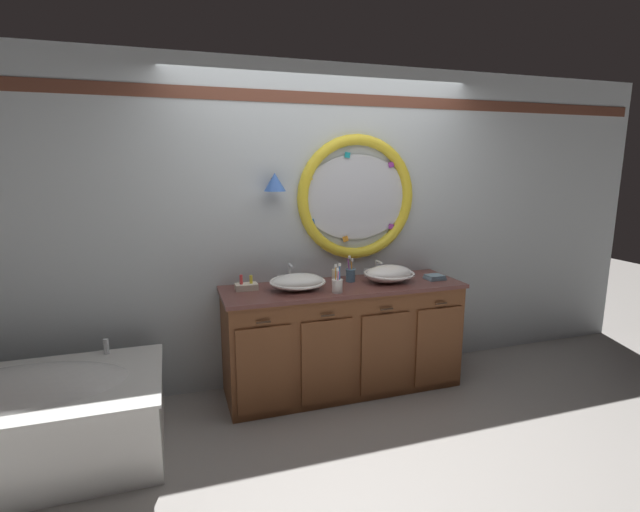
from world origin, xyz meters
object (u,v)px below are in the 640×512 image
object	(u,v)px
toothbrush_holder_left	(337,285)
bathtub	(24,418)
folded_hand_towel	(435,277)
toiletry_basket	(246,286)
soap_dispenser	(336,277)
toothbrush_holder_right	(351,275)
sink_basin_left	(298,282)
sink_basin_right	(389,274)

from	to	relation	value
toothbrush_holder_left	bathtub	bearing A→B (deg)	-175.83
folded_hand_towel	toiletry_basket	size ratio (longest dim) A/B	0.89
soap_dispenser	toothbrush_holder_right	bearing A→B (deg)	23.71
bathtub	soap_dispenser	xyz separation A→B (m)	(2.13, 0.36, 0.63)
sink_basin_left	toiletry_basket	xyz separation A→B (m)	(-0.37, 0.13, -0.03)
bathtub	toothbrush_holder_left	xyz separation A→B (m)	(2.07, 0.15, 0.62)
toothbrush_holder_right	soap_dispenser	xyz separation A→B (m)	(-0.15, -0.07, 0.01)
toothbrush_holder_left	toiletry_basket	xyz separation A→B (m)	(-0.63, 0.29, -0.03)
sink_basin_left	toothbrush_holder_left	bearing A→B (deg)	-31.83
toothbrush_holder_left	soap_dispenser	world-z (taller)	toothbrush_holder_left
sink_basin_left	sink_basin_right	world-z (taller)	sink_basin_right
bathtub	toiletry_basket	distance (m)	1.61
sink_basin_right	folded_hand_towel	bearing A→B (deg)	-4.82
bathtub	toothbrush_holder_right	xyz separation A→B (m)	(2.28, 0.43, 0.62)
toothbrush_holder_right	folded_hand_towel	world-z (taller)	toothbrush_holder_right
soap_dispenser	folded_hand_towel	size ratio (longest dim) A/B	1.05
toothbrush_holder_right	toiletry_basket	size ratio (longest dim) A/B	1.29
sink_basin_right	toothbrush_holder_left	world-z (taller)	toothbrush_holder_left
bathtub	folded_hand_towel	distance (m)	3.05
sink_basin_left	toothbrush_holder_right	size ratio (longest dim) A/B	1.98
sink_basin_left	toiletry_basket	distance (m)	0.39
toothbrush_holder_left	toothbrush_holder_right	distance (m)	0.35
toothbrush_holder_right	toiletry_basket	world-z (taller)	toothbrush_holder_right
soap_dispenser	bathtub	bearing A→B (deg)	-170.37
sink_basin_right	toothbrush_holder_left	xyz separation A→B (m)	(-0.51, -0.16, -0.01)
bathtub	folded_hand_towel	size ratio (longest dim) A/B	10.70
bathtub	sink_basin_left	bearing A→B (deg)	9.84
toothbrush_holder_left	soap_dispenser	distance (m)	0.22
sink_basin_right	folded_hand_towel	distance (m)	0.41
toiletry_basket	toothbrush_holder_left	bearing A→B (deg)	-24.78
soap_dispenser	folded_hand_towel	distance (m)	0.85
toothbrush_holder_left	folded_hand_towel	world-z (taller)	toothbrush_holder_left
toothbrush_holder_left	soap_dispenser	xyz separation A→B (m)	(0.06, 0.21, 0.01)
folded_hand_towel	toiletry_basket	world-z (taller)	toiletry_basket
bathtub	soap_dispenser	bearing A→B (deg)	9.63
toothbrush_holder_left	soap_dispenser	size ratio (longest dim) A/B	1.42
sink_basin_right	folded_hand_towel	world-z (taller)	sink_basin_right
sink_basin_right	soap_dispenser	size ratio (longest dim) A/B	2.62
sink_basin_left	sink_basin_right	size ratio (longest dim) A/B	1.04
toothbrush_holder_left	folded_hand_towel	xyz separation A→B (m)	(0.91, 0.13, -0.04)
bathtub	toothbrush_holder_right	bearing A→B (deg)	10.64
sink_basin_right	soap_dispenser	xyz separation A→B (m)	(-0.44, 0.05, -0.00)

